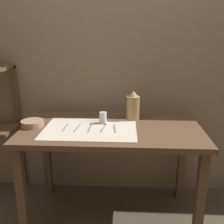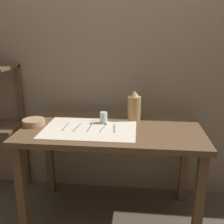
{
  "view_description": "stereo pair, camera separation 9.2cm",
  "coord_description": "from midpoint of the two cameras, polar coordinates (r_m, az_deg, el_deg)",
  "views": [
    {
      "loc": [
        0.1,
        -1.87,
        1.48
      ],
      "look_at": [
        0.0,
        0.0,
        0.92
      ],
      "focal_mm": 42.0,
      "sensor_mm": 36.0,
      "label": 1
    },
    {
      "loc": [
        0.19,
        -1.86,
        1.48
      ],
      "look_at": [
        0.0,
        0.0,
        0.92
      ],
      "focal_mm": 42.0,
      "sensor_mm": 36.0,
      "label": 2
    }
  ],
  "objects": [
    {
      "name": "fork_outer",
      "position": [
        1.98,
        -6.23,
        -3.35
      ],
      "size": [
        0.03,
        0.17,
        0.0
      ],
      "color": "#939399",
      "rests_on": "wooden_table"
    },
    {
      "name": "wooden_table",
      "position": [
        2.03,
        1.24,
        -6.13
      ],
      "size": [
        1.36,
        0.73,
        0.8
      ],
      "color": "brown",
      "rests_on": "ground_plane"
    },
    {
      "name": "knife_center",
      "position": [
        1.95,
        1.92,
        -3.57
      ],
      "size": [
        0.03,
        0.17,
        0.0
      ],
      "color": "#939399",
      "rests_on": "wooden_table"
    },
    {
      "name": "pitcher_with_flowers",
      "position": [
        2.14,
        6.07,
        1.21
      ],
      "size": [
        0.11,
        0.11,
        0.45
      ],
      "color": "#A87F4C",
      "rests_on": "wooden_table"
    },
    {
      "name": "wooden_bowl",
      "position": [
        2.1,
        -15.48,
        -2.18
      ],
      "size": [
        0.17,
        0.17,
        0.05
      ],
      "color": "#9E7F5B",
      "rests_on": "wooden_table"
    },
    {
      "name": "stone_wall_back",
      "position": [
        2.36,
        2.28,
        9.9
      ],
      "size": [
        7.0,
        0.06,
        2.4
      ],
      "color": "gray",
      "rests_on": "ground_plane"
    },
    {
      "name": "linen_cloth",
      "position": [
        1.96,
        -3.49,
        -3.6
      ],
      "size": [
        0.69,
        0.48,
        0.0
      ],
      "color": "beige",
      "rests_on": "wooden_table"
    },
    {
      "name": "spoon_inner",
      "position": [
        2.02,
        -3.22,
        -2.86
      ],
      "size": [
        0.02,
        0.18,
        0.02
      ],
      "color": "#939399",
      "rests_on": "wooden_table"
    },
    {
      "name": "fork_inner",
      "position": [
        2.01,
        -8.73,
        -3.15
      ],
      "size": [
        0.02,
        0.17,
        0.0
      ],
      "color": "#939399",
      "rests_on": "wooden_table"
    },
    {
      "name": "glass_tumbler_near",
      "position": [
        2.06,
        -0.57,
        -1.24
      ],
      "size": [
        0.06,
        0.06,
        0.09
      ],
      "color": "silver",
      "rests_on": "wooden_table"
    },
    {
      "name": "ground_plane",
      "position": [
        2.38,
        1.13,
        -21.65
      ],
      "size": [
        12.0,
        12.0,
        0.0
      ],
      "primitive_type": "plane",
      "color": "brown"
    },
    {
      "name": "spoon_outer",
      "position": [
        2.0,
        -0.24,
        -2.98
      ],
      "size": [
        0.04,
        0.18,
        0.02
      ],
      "color": "#939399",
      "rests_on": "wooden_table"
    }
  ]
}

